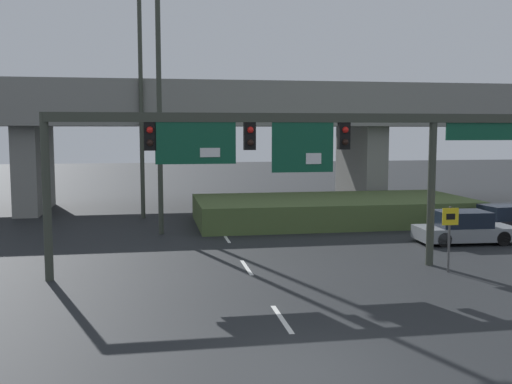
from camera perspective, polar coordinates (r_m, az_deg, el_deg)
The scene contains 10 objects.
ground_plane at distance 13.25m, azimuth 5.63°, elevation -16.26°, with size 160.00×160.00×0.00m, color black.
lane_markings at distance 24.89m, azimuth -1.99°, elevation -5.64°, with size 0.14×32.57×0.01m.
signal_gantry at distance 20.87m, azimuth 2.38°, elevation 4.74°, with size 17.12×0.44×5.58m.
speed_limit_sign at distance 22.02m, azimuth 17.97°, elevation -3.42°, with size 0.60×0.11×2.34m.
highway_light_pole_near at distance 34.43m, azimuth -10.95°, elevation 11.23°, with size 0.70×0.36×15.70m.
highway_light_pole_far at distance 28.93m, azimuth -9.26°, elevation 11.55°, with size 0.70×0.36×14.97m.
overpass_bridge at distance 38.53m, azimuth -4.94°, elevation 6.98°, with size 49.32×8.05×7.85m.
grass_embankment at distance 32.81m, azimuth 7.24°, elevation -1.71°, with size 14.69×6.75×1.31m.
parked_sedan_near_right at distance 28.06m, azimuth 19.20°, elevation -3.28°, with size 4.39×2.03×1.43m.
parked_sedan_mid_right at distance 31.36m, azimuth 22.84°, elevation -2.50°, with size 4.40×2.19×1.39m.
Camera 1 is at (-3.32, -11.82, 5.01)m, focal length 42.00 mm.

